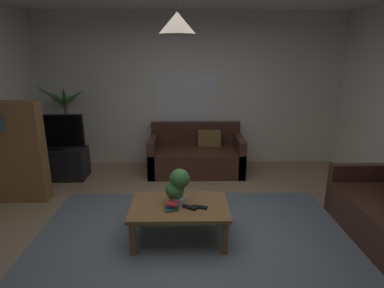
% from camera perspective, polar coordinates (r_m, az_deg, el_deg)
% --- Properties ---
extents(floor, '(5.45, 5.36, 0.02)m').
position_cam_1_polar(floor, '(3.54, 0.08, -18.14)').
color(floor, '#9E8466').
rests_on(floor, ground).
extents(rug, '(3.54, 2.95, 0.01)m').
position_cam_1_polar(rug, '(3.37, 0.15, -19.87)').
color(rug, slate).
rests_on(rug, ground).
extents(wall_back, '(5.57, 0.06, 2.70)m').
position_cam_1_polar(wall_back, '(5.67, -0.41, 9.76)').
color(wall_back, silver).
rests_on(wall_back, ground).
extents(window_pane, '(1.11, 0.01, 1.02)m').
position_cam_1_polar(window_pane, '(5.66, -1.34, 7.86)').
color(window_pane, white).
extents(couch_under_window, '(1.59, 0.85, 0.82)m').
position_cam_1_polar(couch_under_window, '(5.40, 0.79, -2.29)').
color(couch_under_window, '#47281E').
rests_on(couch_under_window, ground).
extents(coffee_table, '(1.06, 0.68, 0.41)m').
position_cam_1_polar(coffee_table, '(3.45, -2.32, -12.10)').
color(coffee_table, olive).
rests_on(coffee_table, ground).
extents(book_on_table_0, '(0.17, 0.14, 0.02)m').
position_cam_1_polar(book_on_table_0, '(3.33, -3.87, -11.82)').
color(book_on_table_0, '#387247').
rests_on(book_on_table_0, coffee_table).
extents(book_on_table_1, '(0.15, 0.11, 0.03)m').
position_cam_1_polar(book_on_table_1, '(3.34, -3.73, -11.30)').
color(book_on_table_1, '#2D4C8C').
rests_on(book_on_table_1, coffee_table).
extents(book_on_table_2, '(0.14, 0.13, 0.02)m').
position_cam_1_polar(book_on_table_2, '(3.33, -3.69, -10.92)').
color(book_on_table_2, '#B22D2D').
rests_on(book_on_table_2, coffee_table).
extents(remote_on_table_0, '(0.16, 0.13, 0.02)m').
position_cam_1_polar(remote_on_table_0, '(3.35, -0.41, -11.61)').
color(remote_on_table_0, black).
rests_on(remote_on_table_0, coffee_table).
extents(remote_on_table_1, '(0.17, 0.09, 0.02)m').
position_cam_1_polar(remote_on_table_1, '(3.36, 1.44, -11.55)').
color(remote_on_table_1, black).
rests_on(remote_on_table_1, coffee_table).
extents(potted_plant_on_table, '(0.27, 0.22, 0.40)m').
position_cam_1_polar(potted_plant_on_table, '(3.39, -2.74, -7.74)').
color(potted_plant_on_table, beige).
rests_on(potted_plant_on_table, coffee_table).
extents(tv_stand, '(0.90, 0.44, 0.50)m').
position_cam_1_polar(tv_stand, '(5.57, -23.32, -3.32)').
color(tv_stand, black).
rests_on(tv_stand, ground).
extents(tv, '(0.94, 0.16, 0.58)m').
position_cam_1_polar(tv, '(5.41, -24.05, 2.09)').
color(tv, black).
rests_on(tv, tv_stand).
extents(potted_palm_corner, '(0.82, 0.91, 1.55)m').
position_cam_1_polar(potted_palm_corner, '(5.96, -21.93, 2.21)').
color(potted_palm_corner, '#B77051').
rests_on(potted_palm_corner, ground).
extents(bookshelf_corner, '(0.70, 0.31, 1.40)m').
position_cam_1_polar(bookshelf_corner, '(4.82, -29.49, -1.25)').
color(bookshelf_corner, olive).
rests_on(bookshelf_corner, ground).
extents(pendant_lamp, '(0.35, 0.35, 0.53)m').
position_cam_1_polar(pendant_lamp, '(3.05, -2.76, 21.39)').
color(pendant_lamp, black).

